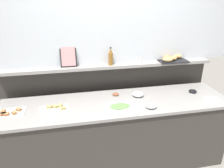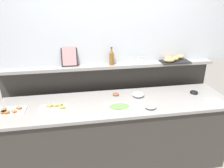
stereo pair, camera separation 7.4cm
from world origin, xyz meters
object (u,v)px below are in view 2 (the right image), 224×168
(glass_bowl_medium, at_px, (150,106))
(condiment_bowl_teal, at_px, (194,92))
(bread_basket, at_px, (173,59))
(napkin_stack, at_px, (215,102))
(condiment_bowl_red, at_px, (116,94))
(vinegar_bottle_amber, at_px, (111,57))
(sandwich_platter_front, at_px, (10,111))
(glass_bowl_large, at_px, (138,95))
(cold_cuts_platter, at_px, (119,107))
(framed_picture, at_px, (69,56))
(sandwich_platter_side, at_px, (55,107))
(salt_shaker, at_px, (139,60))
(pepper_shaker, at_px, (142,60))

(glass_bowl_medium, height_order, condiment_bowl_teal, glass_bowl_medium)
(glass_bowl_medium, relative_size, bread_basket, 0.32)
(napkin_stack, relative_size, bread_basket, 0.43)
(condiment_bowl_teal, xyz_separation_m, condiment_bowl_red, (-1.01, 0.12, -0.00))
(vinegar_bottle_amber, relative_size, bread_basket, 0.59)
(sandwich_platter_front, xyz_separation_m, bread_basket, (2.07, 0.48, 0.35))
(glass_bowl_medium, height_order, condiment_bowl_red, glass_bowl_medium)
(condiment_bowl_red, distance_m, napkin_stack, 1.19)
(glass_bowl_large, bearing_deg, condiment_bowl_red, 162.90)
(cold_cuts_platter, relative_size, framed_picture, 1.16)
(sandwich_platter_front, relative_size, glass_bowl_medium, 2.36)
(sandwich_platter_side, xyz_separation_m, condiment_bowl_teal, (1.75, 0.10, 0.01))
(framed_picture, bearing_deg, cold_cuts_platter, -49.58)
(condiment_bowl_teal, bearing_deg, bread_basket, 112.67)
(vinegar_bottle_amber, relative_size, framed_picture, 0.87)
(condiment_bowl_red, xyz_separation_m, bread_basket, (0.85, 0.27, 0.35))
(glass_bowl_medium, bearing_deg, bread_basket, 51.45)
(salt_shaker, bearing_deg, pepper_shaker, 0.00)
(bread_basket, height_order, framed_picture, framed_picture)
(sandwich_platter_front, xyz_separation_m, napkin_stack, (2.33, -0.19, -0.00))
(condiment_bowl_teal, distance_m, napkin_stack, 0.31)
(sandwich_platter_front, xyz_separation_m, cold_cuts_platter, (1.20, -0.10, -0.00))
(condiment_bowl_teal, bearing_deg, napkin_stack, -70.23)
(cold_cuts_platter, xyz_separation_m, framed_picture, (-0.53, 0.63, 0.45))
(sandwich_platter_front, height_order, sandwich_platter_side, same)
(framed_picture, bearing_deg, glass_bowl_large, -25.39)
(cold_cuts_platter, distance_m, vinegar_bottle_amber, 0.72)
(salt_shaker, xyz_separation_m, bread_basket, (0.49, -0.00, -0.01))
(glass_bowl_medium, relative_size, vinegar_bottle_amber, 0.55)
(sandwich_platter_side, bearing_deg, glass_bowl_medium, -9.49)
(vinegar_bottle_amber, height_order, framed_picture, framed_picture)
(sandwich_platter_front, height_order, napkin_stack, sandwich_platter_front)
(glass_bowl_medium, distance_m, salt_shaker, 0.75)
(napkin_stack, height_order, framed_picture, framed_picture)
(bread_basket, relative_size, framed_picture, 1.48)
(sandwich_platter_side, relative_size, condiment_bowl_teal, 3.08)
(sandwich_platter_front, bearing_deg, napkin_stack, -4.61)
(glass_bowl_medium, bearing_deg, sandwich_platter_side, 170.51)
(condiment_bowl_teal, xyz_separation_m, bread_basket, (-0.16, 0.38, 0.34))
(sandwich_platter_side, distance_m, vinegar_bottle_amber, 0.97)
(vinegar_bottle_amber, relative_size, salt_shaker, 2.71)
(vinegar_bottle_amber, bearing_deg, cold_cuts_platter, -90.91)
(glass_bowl_medium, distance_m, condiment_bowl_teal, 0.74)
(salt_shaker, bearing_deg, napkin_stack, -41.84)
(sandwich_platter_side, relative_size, napkin_stack, 1.82)
(glass_bowl_medium, height_order, framed_picture, framed_picture)
(sandwich_platter_front, distance_m, glass_bowl_medium, 1.55)
(glass_bowl_large, height_order, condiment_bowl_red, glass_bowl_large)
(condiment_bowl_teal, relative_size, framed_picture, 0.37)
(sandwich_platter_front, distance_m, pepper_shaker, 1.73)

